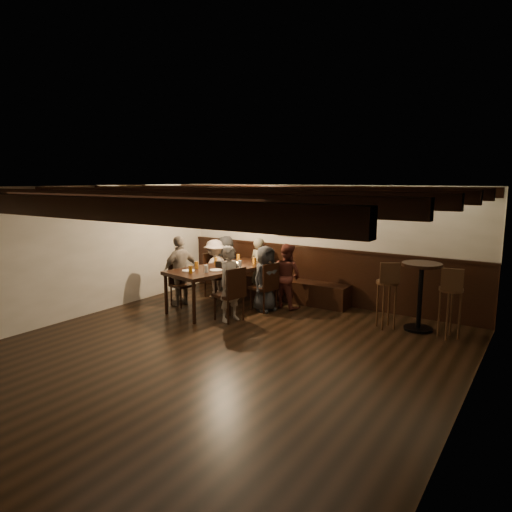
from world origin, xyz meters
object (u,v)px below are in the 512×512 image
Objects in this scene: chair_right_far at (230,304)px; person_right_near at (266,278)px; person_left_far at (180,271)px; high_top_table at (421,286)px; dining_table at (222,270)px; bar_stool_left at (386,303)px; person_right_far at (231,284)px; person_bench_centre at (259,268)px; bar_stool_right at (449,312)px; person_bench_left at (226,264)px; chair_right_near at (264,296)px; person_bench_right at (287,276)px; chair_left_near at (216,284)px; person_left_near at (215,268)px; chair_left_far at (182,292)px.

person_right_near is at bearing -1.87° from chair_right_far.
person_left_far is 1.22× the size of high_top_table.
dining_table is 2.00× the size of bar_stool_left.
dining_table is at bearing 59.04° from person_right_far.
person_left_far is (-1.03, -1.32, 0.05)m from person_bench_centre.
person_right_far is 1.17× the size of bar_stool_right.
person_bench_left is at bearing 74.74° from person_right_near.
person_bench_right reaches higher than chair_right_near.
chair_right_near is (1.41, -0.28, -0.00)m from chair_left_near.
high_top_table reaches higher than chair_right_near.
person_bench_centre is at bearing 26.57° from person_right_far.
chair_left_near is 1.70m from chair_right_far.
person_right_far reaches higher than person_bench_right.
person_right_far reaches higher than person_bench_left.
person_left_near is (-1.44, 0.29, 0.33)m from chair_right_near.
bar_stool_left is (2.30, 0.24, 0.14)m from chair_right_near.
chair_right_far is at bearing -155.93° from high_top_table.
high_top_table reaches higher than dining_table.
person_right_near is 1.09× the size of bar_stool_right.
chair_right_near is 1.77m from person_left_far.
high_top_table is (4.24, 0.16, 0.13)m from person_left_near.
person_left_far is at bearing 120.96° from person_right_near.
person_bench_right is 2.05m from bar_stool_left.
chair_left_near is 1.00m from person_bench_centre.
chair_left_near is 0.70× the size of person_right_far.
dining_table is at bearing 59.04° from person_left_near.
person_right_far is 2.71m from bar_stool_left.
high_top_table is at bearing -54.64° from chair_right_far.
chair_left_near is at bearing 39.81° from person_bench_centre.
chair_right_far is 0.96m from person_right_near.
person_bench_left reaches higher than person_left_near.
bar_stool_right is (3.47, 1.17, 0.13)m from chair_right_far.
person_bench_left is 1.00× the size of person_right_near.
person_left_near is at bearing 58.53° from chair_right_far.
person_bench_left is at bearing 50.20° from chair_right_far.
high_top_table is (4.38, 1.05, 0.49)m from chair_left_far.
person_right_far reaches higher than chair_left_near.
person_bench_left is 3.84m from bar_stool_left.
person_right_far is at bearing -172.64° from bar_stool_right.
high_top_table is 0.99× the size of bar_stool_right.
chair_left_far is 1.41m from person_bench_left.
person_right_near is 2.81m from high_top_table.
person_bench_left is (0.09, 1.36, 0.37)m from chair_left_far.
chair_left_far is 1.44m from chair_right_far.
high_top_table is at bearing -172.88° from person_bench_left.
chair_right_far is at bearing 140.20° from person_bench_left.
person_right_far is (0.44, -1.62, 0.03)m from person_bench_centre.
person_right_far is (0.65, -0.59, -0.07)m from dining_table.
bar_stool_right is at bearing -59.84° from person_right_far.
person_bench_left reaches higher than chair_right_near.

